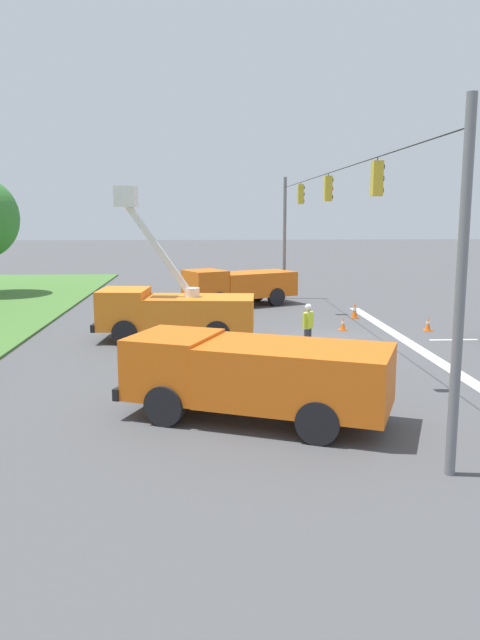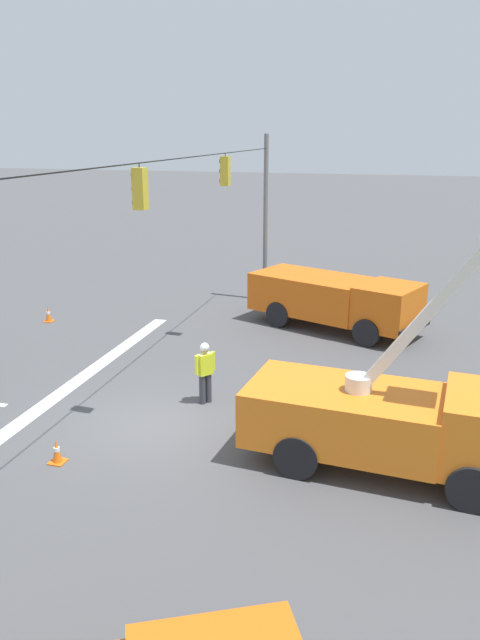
{
  "view_description": "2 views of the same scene",
  "coord_description": "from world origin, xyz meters",
  "px_view_note": "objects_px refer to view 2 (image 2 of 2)",
  "views": [
    {
      "loc": [
        -24.33,
        4.78,
        5.05
      ],
      "look_at": [
        -1.45,
        3.48,
        1.15
      ],
      "focal_mm": 35.0,
      "sensor_mm": 36.0,
      "label": 1
    },
    {
      "loc": [
        13.57,
        6.16,
        7.31
      ],
      "look_at": [
        -2.02,
        1.87,
        2.39
      ],
      "focal_mm": 35.0,
      "sensor_mm": 36.0,
      "label": 2
    }
  ],
  "objects_px": {
    "utility_truck_support_far": "(335,298)",
    "traffic_cone_mid_right": "(48,314)",
    "traffic_cone_foreground_right": "(57,452)",
    "traffic_cone_near_bucket": "(310,379)",
    "road_worker": "(205,369)",
    "utility_truck_bucket_lift": "(394,416)"
  },
  "relations": [
    {
      "from": "utility_truck_support_far",
      "to": "traffic_cone_mid_right",
      "type": "relative_size",
      "value": 11.38
    },
    {
      "from": "traffic_cone_foreground_right",
      "to": "traffic_cone_near_bucket",
      "type": "distance_m",
      "value": 7.59
    },
    {
      "from": "road_worker",
      "to": "traffic_cone_near_bucket",
      "type": "bearing_deg",
      "value": 123.55
    },
    {
      "from": "utility_truck_bucket_lift",
      "to": "traffic_cone_near_bucket",
      "type": "bearing_deg",
      "value": -148.32
    },
    {
      "from": "utility_truck_support_far",
      "to": "traffic_cone_foreground_right",
      "type": "relative_size",
      "value": 12.01
    },
    {
      "from": "utility_truck_bucket_lift",
      "to": "utility_truck_support_far",
      "type": "distance_m",
      "value": 10.44
    },
    {
      "from": "utility_truck_support_far",
      "to": "traffic_cone_foreground_right",
      "type": "height_order",
      "value": "utility_truck_support_far"
    },
    {
      "from": "utility_truck_bucket_lift",
      "to": "utility_truck_support_far",
      "type": "height_order",
      "value": "utility_truck_bucket_lift"
    },
    {
      "from": "utility_truck_bucket_lift",
      "to": "traffic_cone_foreground_right",
      "type": "distance_m",
      "value": 7.66
    },
    {
      "from": "traffic_cone_foreground_right",
      "to": "road_worker",
      "type": "bearing_deg",
      "value": 151.04
    },
    {
      "from": "utility_truck_support_far",
      "to": "traffic_cone_mid_right",
      "type": "height_order",
      "value": "utility_truck_support_far"
    },
    {
      "from": "utility_truck_support_far",
      "to": "traffic_cone_near_bucket",
      "type": "bearing_deg",
      "value": 0.53
    },
    {
      "from": "road_worker",
      "to": "traffic_cone_foreground_right",
      "type": "xyz_separation_m",
      "value": [
        4.04,
        -2.24,
        -0.73
      ]
    },
    {
      "from": "utility_truck_support_far",
      "to": "traffic_cone_near_bucket",
      "type": "relative_size",
      "value": 11.08
    },
    {
      "from": "utility_truck_support_far",
      "to": "road_worker",
      "type": "relative_size",
      "value": 3.96
    },
    {
      "from": "utility_truck_bucket_lift",
      "to": "road_worker",
      "type": "distance_m",
      "value": 5.64
    },
    {
      "from": "traffic_cone_mid_right",
      "to": "utility_truck_bucket_lift",
      "type": "bearing_deg",
      "value": 59.62
    },
    {
      "from": "traffic_cone_mid_right",
      "to": "traffic_cone_foreground_right",
      "type": "bearing_deg",
      "value": 32.73
    },
    {
      "from": "traffic_cone_mid_right",
      "to": "traffic_cone_near_bucket",
      "type": "bearing_deg",
      "value": 70.45
    },
    {
      "from": "utility_truck_bucket_lift",
      "to": "road_worker",
      "type": "bearing_deg",
      "value": -113.94
    },
    {
      "from": "traffic_cone_mid_right",
      "to": "utility_truck_support_far",
      "type": "bearing_deg",
      "value": 100.78
    },
    {
      "from": "traffic_cone_near_bucket",
      "to": "utility_truck_support_far",
      "type": "bearing_deg",
      "value": -179.47
    }
  ]
}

